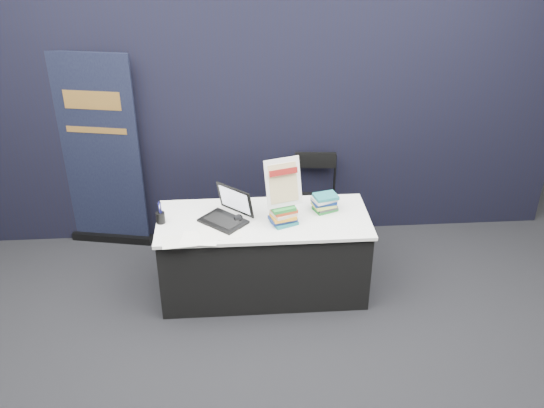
{
  "coord_description": "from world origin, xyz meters",
  "views": [
    {
      "loc": [
        -0.25,
        -3.86,
        3.36
      ],
      "look_at": [
        0.07,
        0.55,
        0.89
      ],
      "focal_mm": 40.0,
      "sensor_mm": 36.0,
      "label": 1
    }
  ],
  "objects_px": {
    "pullup_banner": "(102,164)",
    "stacking_chair": "(316,198)",
    "book_stack_short": "(325,203)",
    "display_table": "(264,255)",
    "laptop": "(223,213)",
    "info_sign": "(283,183)",
    "book_stack_tall": "(283,215)"
  },
  "relations": [
    {
      "from": "display_table",
      "to": "pullup_banner",
      "type": "bearing_deg",
      "value": 147.65
    },
    {
      "from": "display_table",
      "to": "laptop",
      "type": "xyz_separation_m",
      "value": [
        -0.34,
        0.01,
        0.44
      ]
    },
    {
      "from": "book_stack_short",
      "to": "info_sign",
      "type": "xyz_separation_m",
      "value": [
        -0.38,
        -0.16,
        0.28
      ]
    },
    {
      "from": "book_stack_tall",
      "to": "pullup_banner",
      "type": "distance_m",
      "value": 1.96
    },
    {
      "from": "display_table",
      "to": "book_stack_short",
      "type": "bearing_deg",
      "value": 9.69
    },
    {
      "from": "laptop",
      "to": "info_sign",
      "type": "relative_size",
      "value": 1.2
    },
    {
      "from": "stacking_chair",
      "to": "laptop",
      "type": "bearing_deg",
      "value": -135.12
    },
    {
      "from": "info_sign",
      "to": "pullup_banner",
      "type": "bearing_deg",
      "value": 132.0
    },
    {
      "from": "laptop",
      "to": "stacking_chair",
      "type": "height_order",
      "value": "laptop"
    },
    {
      "from": "laptop",
      "to": "pullup_banner",
      "type": "bearing_deg",
      "value": -176.57
    },
    {
      "from": "laptop",
      "to": "book_stack_tall",
      "type": "height_order",
      "value": "laptop"
    },
    {
      "from": "laptop",
      "to": "book_stack_short",
      "type": "distance_m",
      "value": 0.88
    },
    {
      "from": "info_sign",
      "to": "stacking_chair",
      "type": "height_order",
      "value": "info_sign"
    },
    {
      "from": "display_table",
      "to": "stacking_chair",
      "type": "distance_m",
      "value": 0.95
    },
    {
      "from": "book_stack_tall",
      "to": "stacking_chair",
      "type": "height_order",
      "value": "stacking_chair"
    },
    {
      "from": "laptop",
      "to": "info_sign",
      "type": "xyz_separation_m",
      "value": [
        0.5,
        -0.07,
        0.3
      ]
    },
    {
      "from": "book_stack_short",
      "to": "stacking_chair",
      "type": "height_order",
      "value": "stacking_chair"
    },
    {
      "from": "laptop",
      "to": "pullup_banner",
      "type": "distance_m",
      "value": 1.49
    },
    {
      "from": "book_stack_short",
      "to": "pullup_banner",
      "type": "xyz_separation_m",
      "value": [
        -2.03,
        0.86,
        0.03
      ]
    },
    {
      "from": "laptop",
      "to": "book_stack_tall",
      "type": "xyz_separation_m",
      "value": [
        0.5,
        -0.1,
        0.02
      ]
    },
    {
      "from": "book_stack_short",
      "to": "stacking_chair",
      "type": "distance_m",
      "value": 0.73
    },
    {
      "from": "pullup_banner",
      "to": "info_sign",
      "type": "bearing_deg",
      "value": -19.85
    },
    {
      "from": "info_sign",
      "to": "book_stack_short",
      "type": "bearing_deg",
      "value": 5.82
    },
    {
      "from": "book_stack_short",
      "to": "display_table",
      "type": "bearing_deg",
      "value": -170.31
    },
    {
      "from": "pullup_banner",
      "to": "display_table",
      "type": "bearing_deg",
      "value": -20.78
    },
    {
      "from": "info_sign",
      "to": "pullup_banner",
      "type": "relative_size",
      "value": 0.21
    },
    {
      "from": "display_table",
      "to": "info_sign",
      "type": "height_order",
      "value": "info_sign"
    },
    {
      "from": "laptop",
      "to": "display_table",
      "type": "bearing_deg",
      "value": 41.25
    },
    {
      "from": "pullup_banner",
      "to": "stacking_chair",
      "type": "xyz_separation_m",
      "value": [
        2.06,
        -0.2,
        -0.34
      ]
    },
    {
      "from": "info_sign",
      "to": "laptop",
      "type": "bearing_deg",
      "value": 155.28
    },
    {
      "from": "book_stack_tall",
      "to": "book_stack_short",
      "type": "distance_m",
      "value": 0.42
    },
    {
      "from": "display_table",
      "to": "book_stack_short",
      "type": "distance_m",
      "value": 0.71
    }
  ]
}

